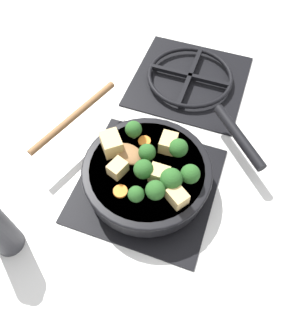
% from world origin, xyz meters
% --- Properties ---
extents(ground_plane, '(2.40, 2.40, 0.00)m').
position_xyz_m(ground_plane, '(0.00, 0.00, 0.00)').
color(ground_plane, silver).
extents(front_burner_grate, '(0.31, 0.31, 0.03)m').
position_xyz_m(front_burner_grate, '(0.00, 0.00, 0.01)').
color(front_burner_grate, black).
rests_on(front_burner_grate, ground_plane).
extents(rear_burner_grate, '(0.31, 0.31, 0.03)m').
position_xyz_m(rear_burner_grate, '(0.00, 0.36, 0.01)').
color(rear_burner_grate, black).
rests_on(rear_burner_grate, ground_plane).
extents(skillet_pan, '(0.38, 0.38, 0.05)m').
position_xyz_m(skillet_pan, '(0.00, 0.00, 0.05)').
color(skillet_pan, black).
rests_on(skillet_pan, front_burner_grate).
extents(wooden_spoon, '(0.25, 0.26, 0.02)m').
position_xyz_m(wooden_spoon, '(-0.14, 0.05, 0.08)').
color(wooden_spoon, olive).
rests_on(wooden_spoon, skillet_pan).
extents(tofu_cube_center_large, '(0.04, 0.05, 0.03)m').
position_xyz_m(tofu_cube_center_large, '(-0.05, -0.03, 0.09)').
color(tofu_cube_center_large, '#DBB770').
rests_on(tofu_cube_center_large, skillet_pan).
extents(tofu_cube_near_handle, '(0.05, 0.05, 0.03)m').
position_xyz_m(tofu_cube_near_handle, '(0.08, -0.05, 0.09)').
color(tofu_cube_near_handle, '#DBB770').
rests_on(tofu_cube_near_handle, skillet_pan).
extents(tofu_cube_east_chunk, '(0.04, 0.04, 0.03)m').
position_xyz_m(tofu_cube_east_chunk, '(0.03, 0.07, 0.09)').
color(tofu_cube_east_chunk, '#DBB770').
rests_on(tofu_cube_east_chunk, skillet_pan).
extents(tofu_cube_west_chunk, '(0.04, 0.03, 0.03)m').
position_xyz_m(tofu_cube_west_chunk, '(0.03, -0.01, 0.09)').
color(tofu_cube_west_chunk, '#DBB770').
rests_on(tofu_cube_west_chunk, skillet_pan).
extents(tofu_cube_back_piece, '(0.06, 0.06, 0.04)m').
position_xyz_m(tofu_cube_back_piece, '(-0.09, 0.02, 0.10)').
color(tofu_cube_back_piece, '#DBB770').
rests_on(tofu_cube_back_piece, skillet_pan).
extents(broccoli_floret_near_spoon, '(0.05, 0.05, 0.05)m').
position_xyz_m(broccoli_floret_near_spoon, '(0.06, -0.03, 0.10)').
color(broccoli_floret_near_spoon, '#709956').
rests_on(broccoli_floret_near_spoon, skillet_pan).
extents(broccoli_floret_center_top, '(0.04, 0.04, 0.05)m').
position_xyz_m(broccoli_floret_center_top, '(0.00, -0.02, 0.10)').
color(broccoli_floret_center_top, '#709956').
rests_on(broccoli_floret_center_top, skillet_pan).
extents(broccoli_floret_east_rim, '(0.04, 0.04, 0.05)m').
position_xyz_m(broccoli_floret_east_rim, '(0.05, 0.05, 0.10)').
color(broccoli_floret_east_rim, '#709956').
rests_on(broccoli_floret_east_rim, skillet_pan).
extents(broccoli_floret_west_rim, '(0.04, 0.04, 0.04)m').
position_xyz_m(broccoli_floret_west_rim, '(-0.06, 0.07, 0.10)').
color(broccoli_floret_west_rim, '#709956').
rests_on(broccoli_floret_west_rim, skillet_pan).
extents(broccoli_floret_north_edge, '(0.03, 0.03, 0.04)m').
position_xyz_m(broccoli_floret_north_edge, '(0.01, -0.08, 0.10)').
color(broccoli_floret_north_edge, '#709956').
rests_on(broccoli_floret_north_edge, skillet_pan).
extents(broccoli_floret_south_cluster, '(0.04, 0.04, 0.04)m').
position_xyz_m(broccoli_floret_south_cluster, '(-0.01, 0.02, 0.10)').
color(broccoli_floret_south_cluster, '#709956').
rests_on(broccoli_floret_south_cluster, skillet_pan).
extents(broccoli_floret_mid_floret, '(0.04, 0.04, 0.05)m').
position_xyz_m(broccoli_floret_mid_floret, '(0.04, -0.06, 0.10)').
color(broccoli_floret_mid_floret, '#709956').
rests_on(broccoli_floret_mid_floret, skillet_pan).
extents(broccoli_floret_small_inner, '(0.04, 0.04, 0.05)m').
position_xyz_m(broccoli_floret_small_inner, '(0.09, 0.00, 0.10)').
color(broccoli_floret_small_inner, '#709956').
rests_on(broccoli_floret_small_inner, skillet_pan).
extents(carrot_slice_orange_thin, '(0.03, 0.03, 0.01)m').
position_xyz_m(carrot_slice_orange_thin, '(-0.03, 0.06, 0.08)').
color(carrot_slice_orange_thin, orange).
rests_on(carrot_slice_orange_thin, skillet_pan).
extents(carrot_slice_near_center, '(0.03, 0.03, 0.01)m').
position_xyz_m(carrot_slice_near_center, '(-0.03, -0.07, 0.08)').
color(carrot_slice_near_center, orange).
rests_on(carrot_slice_near_center, skillet_pan).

